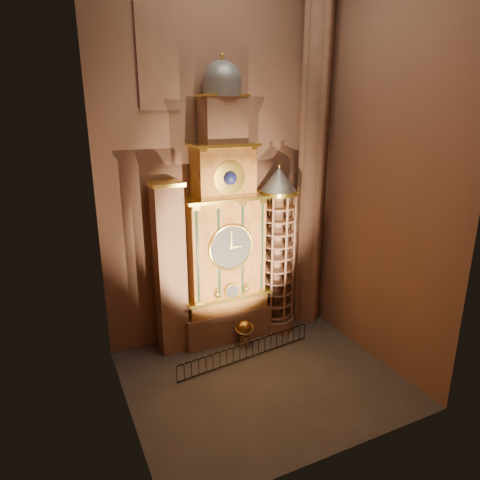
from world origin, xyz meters
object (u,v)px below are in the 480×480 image
portrait_tower (170,269)px  iron_railing (246,351)px  celestial_globe (244,331)px  astronomical_clock (224,237)px  stair_turret (277,252)px

portrait_tower → iron_railing: bearing=-41.0°
celestial_globe → portrait_tower: bearing=159.8°
celestial_globe → iron_railing: celestial_globe is taller
astronomical_clock → iron_railing: 6.80m
astronomical_clock → stair_turret: 3.78m
celestial_globe → iron_railing: 1.67m
stair_turret → celestial_globe: size_ratio=6.63×
stair_turret → portrait_tower: bearing=177.7°
astronomical_clock → portrait_tower: astronomical_clock is taller
portrait_tower → celestial_globe: bearing=-20.2°
astronomical_clock → iron_railing: astronomical_clock is taller
astronomical_clock → portrait_tower: bearing=179.7°
portrait_tower → iron_railing: size_ratio=1.18×
stair_turret → celestial_globe: bearing=-157.1°
portrait_tower → stair_turret: bearing=-2.3°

